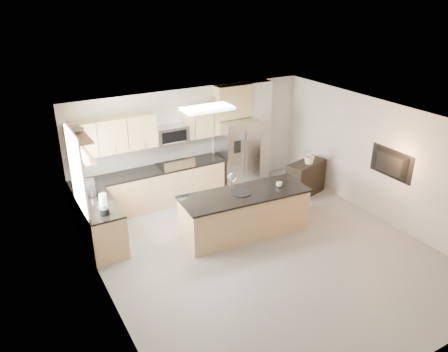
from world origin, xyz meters
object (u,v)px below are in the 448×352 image
cup (279,184)px  bowl (76,130)px  refrigerator (237,154)px  island (244,213)px  microwave (171,135)px  kettle (101,200)px  blender (104,206)px  coffee_maker (91,188)px  platter (241,193)px  credenza (306,178)px  flower_vase (310,151)px  range (176,182)px  television (389,164)px

cup → bowl: bowl is taller
refrigerator → island: (-1.02, -2.01, -0.43)m
microwave → kettle: microwave is taller
blender → coffee_maker: size_ratio=1.21×
platter → bowl: (-2.82, 1.14, 1.45)m
credenza → microwave: bearing=139.7°
credenza → blender: 5.05m
refrigerator → coffee_maker: 3.81m
credenza → flower_vase: (0.01, -0.08, 0.74)m
credenza → range: bearing=141.7°
microwave → refrigerator: bearing=-5.9°
range → bowl: bowl is taller
bowl → platter: bearing=-22.0°
bowl → flower_vase: size_ratio=0.57×
refrigerator → coffee_maker: (-3.75, -0.61, 0.19)m
platter → kettle: 2.74m
island → blender: size_ratio=6.53×
microwave → cup: microwave is taller
kettle → coffee_maker: 0.50m
cup → television: bearing=-25.0°
blender → kettle: (0.05, 0.40, -0.08)m
microwave → television: microwave is taller
blender → flower_vase: (5.01, 0.22, 0.06)m
range → television: size_ratio=1.06×
refrigerator → platter: (-1.09, -1.99, 0.04)m
credenza → refrigerator: bearing=121.3°
microwave → platter: 2.34m
credenza → kettle: size_ratio=4.49×
coffee_maker → kettle: bearing=-81.8°
refrigerator → blender: bearing=-158.1°
blender → television: 5.81m
bowl → flower_vase: (5.18, -0.42, -1.22)m
blender → flower_vase: size_ratio=0.66×
blender → coffee_maker: blender is taller
bowl → cup: bearing=-18.8°
cup → flower_vase: flower_vase is taller
island → flower_vase: flower_vase is taller
credenza → platter: platter is taller
credenza → platter: (-2.36, -0.79, 0.51)m
refrigerator → credenza: refrigerator is taller
cup → kettle: kettle is taller
flower_vase → coffee_maker: bearing=172.4°
credenza → platter: bearing=-176.6°
credenza → bowl: (-5.17, 0.35, 1.96)m
bowl → credenza: bearing=-3.8°
microwave → kettle: size_ratio=3.22×
kettle → flower_vase: 4.96m
flower_vase → television: 1.90m
refrigerator → credenza: size_ratio=1.68×
refrigerator → bowl: bowl is taller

